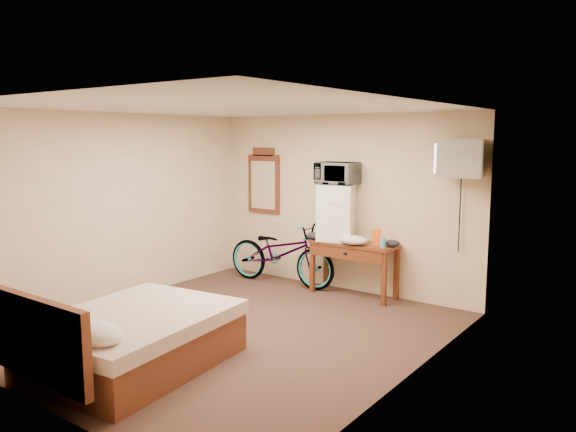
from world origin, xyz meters
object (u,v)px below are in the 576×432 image
Objects in this scene: mini_fridge at (337,212)px; bicycle at (281,253)px; wall_mirror at (264,181)px; bed at (128,338)px; microwave at (337,173)px; blue_cup at (383,243)px; crt_television at (460,158)px; desk at (352,252)px.

mini_fridge is 1.11m from bicycle.
wall_mirror reaches higher than bed.
wall_mirror is (-1.47, 0.21, -0.19)m from microwave.
blue_cup is at bearing -10.34° from microwave.
bed is (-0.20, -3.44, -0.84)m from mini_fridge.
bicycle is 3.41m from bed.
microwave is 0.83× the size of crt_television.
microwave is (-0.29, 0.06, 1.07)m from desk.
desk is at bearing 173.17° from blue_cup.
desk is at bearing -179.31° from crt_television.
bicycle is (-0.89, -0.11, -1.21)m from microwave.
bicycle is at bearing 101.72° from bed.
microwave is 3.72m from bed.
bed is (-0.20, -3.44, -1.39)m from microwave.
crt_television reaches higher than wall_mirror.
wall_mirror is (-1.47, 0.21, 0.35)m from mini_fridge.
mini_fridge is at bearing -125.61° from microwave.
microwave is at bearing 168.96° from desk.
blue_cup is 0.07× the size of bicycle.
bed is (-0.98, -3.33, -0.52)m from blue_cup.
blue_cup reaches higher than desk.
desk is 1.56× the size of mini_fridge.
mini_fridge is 1.17× the size of crt_television.
mini_fridge is 0.54m from microwave.
microwave reaches higher than desk.
bicycle is at bearing -172.85° from mini_fridge.
bed is at bearing -106.36° from blue_cup.
blue_cup is 3.51m from bed.
crt_television reaches higher than microwave.
crt_television is (1.72, -0.04, 0.79)m from mini_fridge.
wall_mirror is 4.05m from bed.
blue_cup is 0.19× the size of crt_television.
wall_mirror is at bearing 175.48° from crt_television.
bicycle is at bearing 179.86° from blue_cup.
desk is 1.83× the size of crt_television.
microwave reaches higher than bicycle.
wall_mirror is at bearing 171.31° from desk.
wall_mirror is at bearing 109.17° from bed.
crt_television is (0.94, 0.08, 1.12)m from blue_cup.
mini_fridge is 0.85m from blue_cup.
desk is 3.44m from bed.
wall_mirror is (-1.76, 0.27, 0.87)m from desk.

